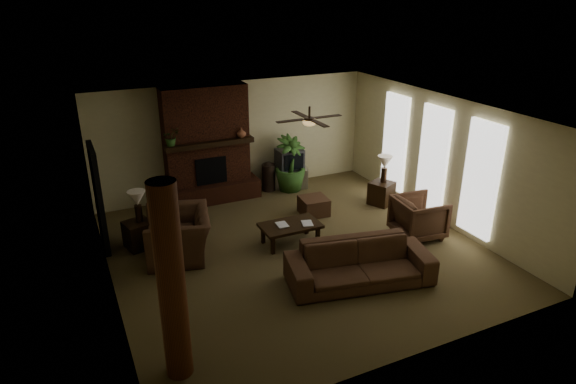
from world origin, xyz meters
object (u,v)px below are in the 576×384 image
tv_stand (291,177)px  armchair_right (419,215)px  armchair_left (178,228)px  lamp_left (137,201)px  sofa (360,257)px  floor_plant (290,175)px  coffee_table (290,227)px  side_table_left (139,235)px  log_column (171,284)px  floor_vase (268,174)px  side_table_right (381,193)px  ottoman (314,206)px  lamp_right (385,164)px

tv_stand → armchair_right: bearing=-52.7°
armchair_left → lamp_left: bearing=-126.7°
armchair_left → tv_stand: armchair_left is taller
sofa → floor_plant: size_ratio=1.79×
armchair_right → floor_plant: armchair_right is taller
armchair_left → coffee_table: armchair_left is taller
armchair_right → coffee_table: size_ratio=0.79×
tv_stand → side_table_left: size_ratio=1.55×
log_column → coffee_table: log_column is taller
floor_vase → side_table_right: bearing=-42.8°
lamp_left → floor_plant: bearing=20.1°
ottoman → lamp_right: bearing=-4.7°
armchair_left → floor_plant: (3.41, 2.18, -0.20)m
armchair_right → coffee_table: bearing=77.2°
side_table_left → side_table_right: bearing=-2.7°
armchair_right → side_table_left: (-5.38, 2.01, -0.20)m
armchair_right → floor_vase: bearing=31.8°
armchair_left → side_table_left: size_ratio=2.49×
coffee_table → lamp_left: (-2.77, 1.18, 0.63)m
log_column → side_table_right: log_column is taller
floor_plant → armchair_right: bearing=-69.4°
tv_stand → floor_plant: (-0.13, -0.20, 0.15)m
log_column → side_table_right: 6.92m
lamp_left → lamp_right: bearing=-2.7°
lamp_left → lamp_right: (5.67, -0.27, 0.00)m
floor_vase → side_table_right: floor_vase is taller
sofa → armchair_right: sofa is taller
sofa → lamp_right: (2.43, 2.74, 0.50)m
side_table_right → ottoman: bearing=174.3°
sofa → ottoman: 2.97m
lamp_left → armchair_right: bearing=-20.9°
lamp_left → side_table_right: size_ratio=1.18×
coffee_table → side_table_left: bearing=157.7°
side_table_left → armchair_left: bearing=-46.3°
sofa → lamp_left: 4.45m
floor_plant → side_table_left: floor_plant is taller
sofa → side_table_left: size_ratio=4.63×
lamp_left → side_table_right: 5.68m
armchair_right → tv_stand: bearing=23.4°
lamp_right → floor_vase: bearing=138.3°
ottoman → side_table_left: 3.93m
armchair_right → coffee_table: (-2.56, 0.85, -0.10)m
tv_stand → side_table_right: (1.48, -1.96, 0.03)m
armchair_left → lamp_left: 1.01m
log_column → coffee_table: 4.13m
sofa → tv_stand: bearing=91.1°
armchair_left → coffee_table: bearing=90.8°
coffee_table → lamp_right: 3.11m
side_table_left → lamp_right: (5.73, -0.24, 0.73)m
coffee_table → floor_vase: size_ratio=1.56×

